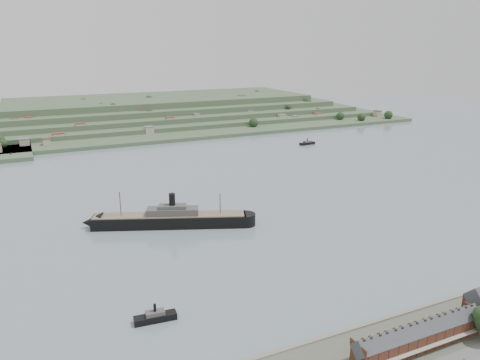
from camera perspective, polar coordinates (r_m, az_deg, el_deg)
name	(u,v)px	position (r m, az deg, el deg)	size (l,w,h in m)	color
ground	(243,207)	(321.36, 0.41, -3.36)	(1400.00, 1400.00, 0.00)	slate
terrace_row	(419,335)	(189.29, 20.95, -17.28)	(55.60, 9.80, 11.07)	#4A271A
far_peninsula	(143,113)	(691.39, -11.74, 7.97)	(760.00, 309.00, 30.00)	#3A5237
steamship	(165,219)	(290.76, -9.08, -4.76)	(101.03, 48.96, 25.42)	black
tugboat	(155,317)	(200.04, -10.28, -16.09)	(17.52, 6.17, 7.73)	black
ferry_west	(11,157)	(509.46, -26.13, 2.54)	(16.66, 6.85, 6.06)	black
ferry_east	(307,143)	(526.78, 8.19, 4.48)	(18.96, 6.82, 6.96)	black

